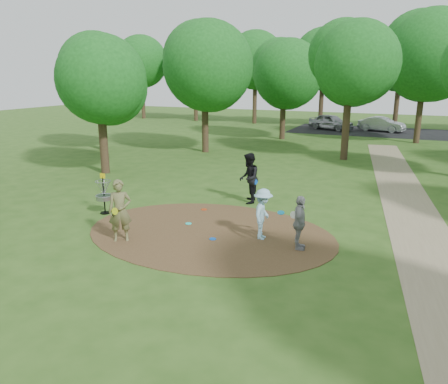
% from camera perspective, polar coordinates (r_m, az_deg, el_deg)
% --- Properties ---
extents(ground, '(100.00, 100.00, 0.00)m').
position_cam_1_polar(ground, '(14.50, -1.92, -5.33)').
color(ground, '#2D5119').
rests_on(ground, ground).
extents(dirt_clearing, '(8.40, 8.40, 0.02)m').
position_cam_1_polar(dirt_clearing, '(14.50, -1.92, -5.30)').
color(dirt_clearing, '#47301C').
rests_on(dirt_clearing, ground).
extents(footpath, '(7.55, 39.89, 0.01)m').
position_cam_1_polar(footpath, '(15.12, 24.64, -5.87)').
color(footpath, '#8C7A5B').
rests_on(footpath, ground).
extents(parking_lot, '(14.00, 8.00, 0.01)m').
position_cam_1_polar(parking_lot, '(42.72, 18.48, 7.54)').
color(parking_lot, black).
rests_on(parking_lot, ground).
extents(player_observer_with_disc, '(0.86, 0.79, 1.97)m').
position_cam_1_polar(player_observer_with_disc, '(13.89, -13.42, -2.40)').
color(player_observer_with_disc, brown).
rests_on(player_observer_with_disc, ground).
extents(player_throwing_with_disc, '(1.08, 1.12, 1.64)m').
position_cam_1_polar(player_throwing_with_disc, '(13.76, 5.10, -2.91)').
color(player_throwing_with_disc, '#93C6DC').
rests_on(player_throwing_with_disc, ground).
extents(player_walking_with_disc, '(1.02, 1.17, 2.05)m').
position_cam_1_polar(player_walking_with_disc, '(17.59, 3.25, 1.81)').
color(player_walking_with_disc, black).
rests_on(player_walking_with_disc, ground).
extents(player_waiting_with_disc, '(0.59, 1.03, 1.65)m').
position_cam_1_polar(player_waiting_with_disc, '(13.09, 9.83, -4.01)').
color(player_waiting_with_disc, gray).
rests_on(player_waiting_with_disc, ground).
extents(disc_ground_cyan, '(0.22, 0.22, 0.02)m').
position_cam_1_polar(disc_ground_cyan, '(15.32, -4.66, -4.13)').
color(disc_ground_cyan, '#1BDFCB').
rests_on(disc_ground_cyan, dirt_clearing).
extents(disc_ground_blue, '(0.22, 0.22, 0.02)m').
position_cam_1_polar(disc_ground_blue, '(13.89, -1.49, -6.14)').
color(disc_ground_blue, blue).
rests_on(disc_ground_blue, dirt_clearing).
extents(disc_ground_red, '(0.22, 0.22, 0.02)m').
position_cam_1_polar(disc_ground_red, '(16.86, -2.63, -2.29)').
color(disc_ground_red, '#BC3612').
rests_on(disc_ground_red, dirt_clearing).
extents(car_left, '(4.62, 3.30, 1.46)m').
position_cam_1_polar(car_left, '(42.82, 13.79, 8.87)').
color(car_left, '#9A9AA1').
rests_on(car_left, ground).
extents(car_right, '(4.28, 2.35, 1.34)m').
position_cam_1_polar(car_right, '(42.78, 19.90, 8.33)').
color(car_right, '#B0B3B8').
rests_on(car_right, ground).
extents(disc_golf_basket, '(0.63, 0.63, 1.54)m').
position_cam_1_polar(disc_golf_basket, '(16.83, -15.45, 0.14)').
color(disc_golf_basket, black).
rests_on(disc_golf_basket, ground).
extents(tree_ring, '(37.39, 45.73, 9.50)m').
position_cam_1_polar(tree_ring, '(22.92, 18.51, 14.79)').
color(tree_ring, '#332316').
rests_on(tree_ring, ground).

